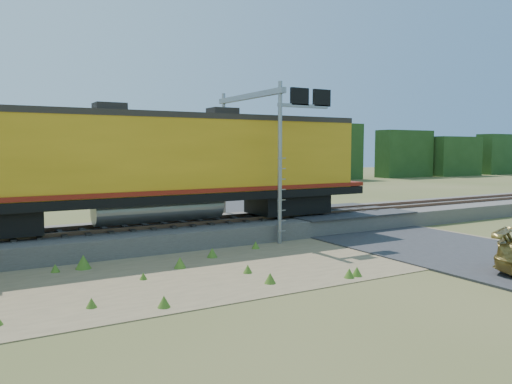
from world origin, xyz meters
TOP-DOWN VIEW (x-y plane):
  - ground at (0.00, 0.00)m, footprint 140.00×140.00m
  - ballast at (0.00, 6.00)m, footprint 70.00×5.00m
  - rails at (0.00, 6.00)m, footprint 70.00×1.54m
  - dirt_shoulder at (-2.00, 0.50)m, footprint 26.00×8.00m
  - road at (7.00, 0.74)m, footprint 7.00×66.00m
  - tree_line_north at (0.00, 38.00)m, footprint 130.00×3.00m
  - weed_clumps at (-3.50, 0.10)m, footprint 15.00×6.20m
  - locomotive at (-3.31, 6.00)m, footprint 21.02×3.21m
  - signal_gantry at (1.94, 5.33)m, footprint 2.84×6.20m

SIDE VIEW (x-z plane):
  - ground at x=0.00m, z-range 0.00..0.00m
  - weed_clumps at x=-3.50m, z-range -0.28..0.28m
  - dirt_shoulder at x=-2.00m, z-range 0.00..0.03m
  - road at x=7.00m, z-range -0.34..0.52m
  - ballast at x=0.00m, z-range 0.00..0.80m
  - rails at x=0.00m, z-range 0.80..0.96m
  - tree_line_north at x=0.00m, z-range -0.18..6.32m
  - locomotive at x=-3.31m, z-range 0.92..6.35m
  - signal_gantry at x=1.94m, z-range 1.79..8.96m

